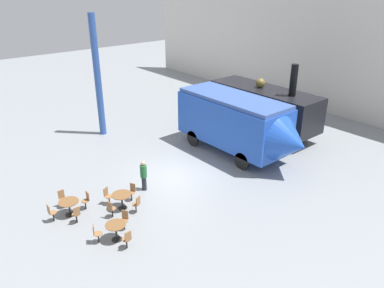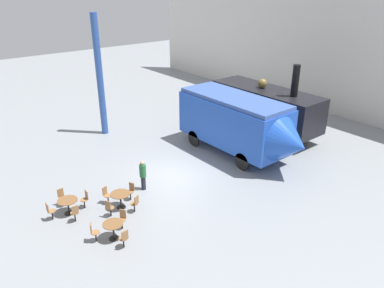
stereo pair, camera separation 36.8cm
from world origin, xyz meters
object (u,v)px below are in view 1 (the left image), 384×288
Objects in this scene: cafe_table_mid at (122,197)px; cafe_table_far at (69,204)px; streamlined_locomotive at (240,123)px; steam_locomotive at (264,105)px; cafe_chair_0 at (96,232)px; cafe_table_near at (116,228)px; visitor_person at (144,175)px.

cafe_table_mid is 1.02× the size of cafe_table_far.
streamlined_locomotive is 10.71m from cafe_table_far.
steam_locomotive is at bearing 99.68° from cafe_table_mid.
cafe_table_far is 2.59m from cafe_chair_0.
cafe_table_near is 4.06m from visitor_person.
cafe_table_near is at bearing -76.13° from streamlined_locomotive.
cafe_table_mid is at bearing -86.13° from streamlined_locomotive.
cafe_table_near is 3.03m from cafe_table_far.
cafe_table_far is (-2.94, -0.72, -0.02)m from cafe_table_near.
visitor_person is (-0.18, -6.78, -1.19)m from streamlined_locomotive.
streamlined_locomotive reaches higher than visitor_person.
cafe_chair_0 is 0.54× the size of visitor_person.
visitor_person is at bearing 57.17° from cafe_chair_0.
cafe_chair_0 is at bearing -78.87° from streamlined_locomotive.
streamlined_locomotive is at bearing 103.87° from cafe_table_near.
cafe_table_mid is at bearing 62.73° from cafe_table_far.
cafe_chair_0 is at bearing -116.45° from cafe_table_near.
cafe_table_near is at bearing -36.36° from cafe_table_mid.
cafe_table_far is (1.05, -14.60, -1.36)m from steam_locomotive.
steam_locomotive is 0.92× the size of streamlined_locomotive.
cafe_chair_0 is at bearing -59.28° from visitor_person.
steam_locomotive is 15.10m from cafe_chair_0.
streamlined_locomotive is at bearing 37.58° from cafe_chair_0.
cafe_table_mid is 1.06× the size of cafe_chair_0.
cafe_table_mid reaches higher than cafe_table_far.
steam_locomotive reaches higher than cafe_table_mid.
cafe_chair_0 reaches higher than cafe_table_near.
steam_locomotive is 9.20× the size of cafe_chair_0.
streamlined_locomotive is 10.00× the size of cafe_chair_0.
cafe_table_far is 0.56× the size of visitor_person.
steam_locomotive is at bearing 40.47° from cafe_chair_0.
cafe_table_near is (2.44, -9.87, -1.47)m from streamlined_locomotive.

